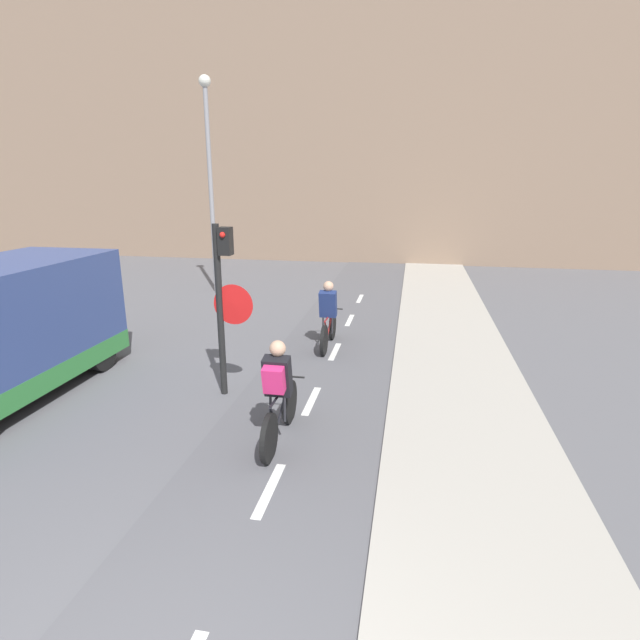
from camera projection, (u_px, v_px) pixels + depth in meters
name	position (u px, v px, depth m)	size (l,w,h in m)	color
building_row_background	(385.00, 123.00, 22.69)	(60.00, 5.20, 12.08)	#89705B
traffic_light_pole	(224.00, 292.00, 8.09)	(0.67, 0.25, 2.88)	black
street_lamp_far	(209.00, 164.00, 15.31)	(0.36, 0.36, 6.53)	gray
cyclist_near	(278.00, 395.00, 6.80)	(0.46, 1.77, 1.49)	black
cyclist_far	(328.00, 318.00, 10.76)	(0.46, 1.76, 1.48)	black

